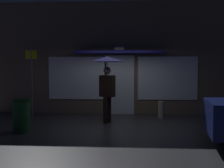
{
  "coord_description": "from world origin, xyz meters",
  "views": [
    {
      "loc": [
        0.48,
        -8.89,
        1.72
      ],
      "look_at": [
        -0.15,
        0.31,
        1.23
      ],
      "focal_mm": 47.55,
      "sensor_mm": 36.0,
      "label": 1
    }
  ],
  "objects_px": {
    "person_with_umbrella": "(107,71)",
    "trash_bin": "(21,116)",
    "sidewalk_bollard": "(161,110)",
    "street_sign_post": "(32,78)"
  },
  "relations": [
    {
      "from": "person_with_umbrella",
      "to": "trash_bin",
      "type": "relative_size",
      "value": 2.33
    },
    {
      "from": "sidewalk_bollard",
      "to": "trash_bin",
      "type": "relative_size",
      "value": 0.64
    },
    {
      "from": "sidewalk_bollard",
      "to": "trash_bin",
      "type": "height_order",
      "value": "trash_bin"
    },
    {
      "from": "street_sign_post",
      "to": "trash_bin",
      "type": "height_order",
      "value": "street_sign_post"
    },
    {
      "from": "person_with_umbrella",
      "to": "street_sign_post",
      "type": "xyz_separation_m",
      "value": [
        -2.77,
        1.05,
        -0.23
      ]
    },
    {
      "from": "sidewalk_bollard",
      "to": "person_with_umbrella",
      "type": "bearing_deg",
      "value": -149.15
    },
    {
      "from": "person_with_umbrella",
      "to": "trash_bin",
      "type": "bearing_deg",
      "value": 61.25
    },
    {
      "from": "sidewalk_bollard",
      "to": "trash_bin",
      "type": "distance_m",
      "value": 4.72
    },
    {
      "from": "street_sign_post",
      "to": "trash_bin",
      "type": "distance_m",
      "value": 2.78
    },
    {
      "from": "person_with_umbrella",
      "to": "sidewalk_bollard",
      "type": "height_order",
      "value": "person_with_umbrella"
    }
  ]
}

